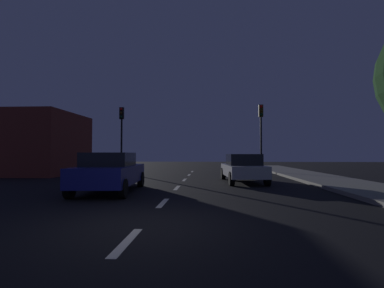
# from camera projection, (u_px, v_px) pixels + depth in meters

# --- Properties ---
(ground_plane) EXTENTS (80.00, 80.00, 0.00)m
(ground_plane) POSITION_uv_depth(u_px,v_px,m) (178.00, 186.00, 13.01)
(ground_plane) COLOR black
(sidewalk_curb_right) EXTENTS (3.00, 40.00, 0.15)m
(sidewalk_curb_right) POSITION_uv_depth(u_px,v_px,m) (353.00, 186.00, 12.58)
(sidewalk_curb_right) COLOR gray
(sidewalk_curb_right) RESTS_ON ground_plane
(lane_stripe_nearest) EXTENTS (0.16, 1.60, 0.01)m
(lane_stripe_nearest) POSITION_uv_depth(u_px,v_px,m) (127.00, 242.00, 4.82)
(lane_stripe_nearest) COLOR silver
(lane_stripe_nearest) RESTS_ON ground_plane
(lane_stripe_second) EXTENTS (0.16, 1.60, 0.01)m
(lane_stripe_second) POSITION_uv_depth(u_px,v_px,m) (163.00, 203.00, 8.62)
(lane_stripe_second) COLOR silver
(lane_stripe_second) RESTS_ON ground_plane
(lane_stripe_third) EXTENTS (0.16, 1.60, 0.01)m
(lane_stripe_third) POSITION_uv_depth(u_px,v_px,m) (177.00, 188.00, 12.41)
(lane_stripe_third) COLOR silver
(lane_stripe_third) RESTS_ON ground_plane
(lane_stripe_fourth) EXTENTS (0.16, 1.60, 0.01)m
(lane_stripe_fourth) POSITION_uv_depth(u_px,v_px,m) (184.00, 180.00, 16.20)
(lane_stripe_fourth) COLOR silver
(lane_stripe_fourth) RESTS_ON ground_plane
(lane_stripe_fifth) EXTENTS (0.16, 1.60, 0.01)m
(lane_stripe_fifth) POSITION_uv_depth(u_px,v_px,m) (189.00, 175.00, 19.99)
(lane_stripe_fifth) COLOR silver
(lane_stripe_fifth) RESTS_ON ground_plane
(lane_stripe_sixth) EXTENTS (0.16, 1.60, 0.01)m
(lane_stripe_sixth) POSITION_uv_depth(u_px,v_px,m) (192.00, 172.00, 23.78)
(lane_stripe_sixth) COLOR silver
(lane_stripe_sixth) RESTS_ON ground_plane
(traffic_signal_left) EXTENTS (0.32, 0.38, 4.97)m
(traffic_signal_left) POSITION_uv_depth(u_px,v_px,m) (122.00, 127.00, 22.34)
(traffic_signal_left) COLOR black
(traffic_signal_left) RESTS_ON ground_plane
(traffic_signal_right) EXTENTS (0.32, 0.38, 5.07)m
(traffic_signal_right) POSITION_uv_depth(u_px,v_px,m) (261.00, 125.00, 21.74)
(traffic_signal_right) COLOR black
(traffic_signal_right) RESTS_ON ground_plane
(car_stopped_ahead) EXTENTS (2.08, 4.61, 1.43)m
(car_stopped_ahead) POSITION_uv_depth(u_px,v_px,m) (243.00, 168.00, 14.88)
(car_stopped_ahead) COLOR silver
(car_stopped_ahead) RESTS_ON ground_plane
(car_adjacent_lane) EXTENTS (2.19, 4.62, 1.49)m
(car_adjacent_lane) POSITION_uv_depth(u_px,v_px,m) (110.00, 172.00, 11.13)
(car_adjacent_lane) COLOR navy
(car_adjacent_lane) RESTS_ON ground_plane
(storefront_left) EXTENTS (4.19, 6.19, 4.26)m
(storefront_left) POSITION_uv_depth(u_px,v_px,m) (45.00, 144.00, 20.59)
(storefront_left) COLOR maroon
(storefront_left) RESTS_ON ground_plane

